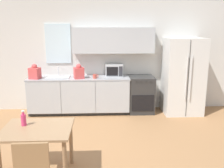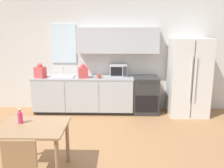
% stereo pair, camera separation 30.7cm
% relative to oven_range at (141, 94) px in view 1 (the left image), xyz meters
% --- Properties ---
extents(ground_plane, '(12.00, 12.00, 0.00)m').
position_rel_oven_range_xyz_m(ground_plane, '(-1.30, -2.03, -0.45)').
color(ground_plane, '#9E7047').
extents(wall_back, '(12.00, 0.38, 2.70)m').
position_rel_oven_range_xyz_m(wall_back, '(-1.21, 0.31, 0.97)').
color(wall_back, silver).
rests_on(wall_back, ground_plane).
extents(kitchen_counter, '(2.43, 0.65, 0.89)m').
position_rel_oven_range_xyz_m(kitchen_counter, '(-1.51, -0.01, 0.00)').
color(kitchen_counter, '#333333').
rests_on(kitchen_counter, ground_plane).
extents(oven_range, '(0.60, 0.64, 0.89)m').
position_rel_oven_range_xyz_m(oven_range, '(0.00, 0.00, 0.00)').
color(oven_range, '#2D2D2D').
rests_on(oven_range, ground_plane).
extents(refrigerator, '(0.90, 0.82, 1.82)m').
position_rel_oven_range_xyz_m(refrigerator, '(0.99, -0.08, 0.47)').
color(refrigerator, silver).
rests_on(refrigerator, ground_plane).
extents(kitchen_sink, '(0.58, 0.40, 0.23)m').
position_rel_oven_range_xyz_m(kitchen_sink, '(-2.02, 0.00, 0.46)').
color(kitchen_sink, '#B7BABC').
rests_on(kitchen_sink, kitchen_counter).
extents(microwave, '(0.42, 0.32, 0.29)m').
position_rel_oven_range_xyz_m(microwave, '(-0.66, 0.12, 0.59)').
color(microwave, '#B7BABC').
rests_on(microwave, kitchen_counter).
extents(coffee_mug, '(0.13, 0.09, 0.10)m').
position_rel_oven_range_xyz_m(coffee_mug, '(-1.12, -0.14, 0.49)').
color(coffee_mug, '#BF4C3F').
rests_on(coffee_mug, kitchen_counter).
extents(grocery_bag_0, '(0.27, 0.24, 0.35)m').
position_rel_oven_range_xyz_m(grocery_bag_0, '(-1.50, -0.12, 0.59)').
color(grocery_bag_0, '#D14C4C').
rests_on(grocery_bag_0, kitchen_counter).
extents(grocery_bag_1, '(0.28, 0.25, 0.35)m').
position_rel_oven_range_xyz_m(grocery_bag_1, '(-2.53, -0.12, 0.59)').
color(grocery_bag_1, '#D14C4C').
rests_on(grocery_bag_1, kitchen_counter).
extents(dining_table, '(0.94, 0.78, 0.73)m').
position_rel_oven_range_xyz_m(dining_table, '(-1.86, -2.69, 0.17)').
color(dining_table, '#997551').
rests_on(dining_table, ground_plane).
extents(drink_bottle, '(0.07, 0.07, 0.22)m').
position_rel_oven_range_xyz_m(drink_bottle, '(-2.07, -2.58, 0.37)').
color(drink_bottle, '#DB386B').
rests_on(drink_bottle, dining_table).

